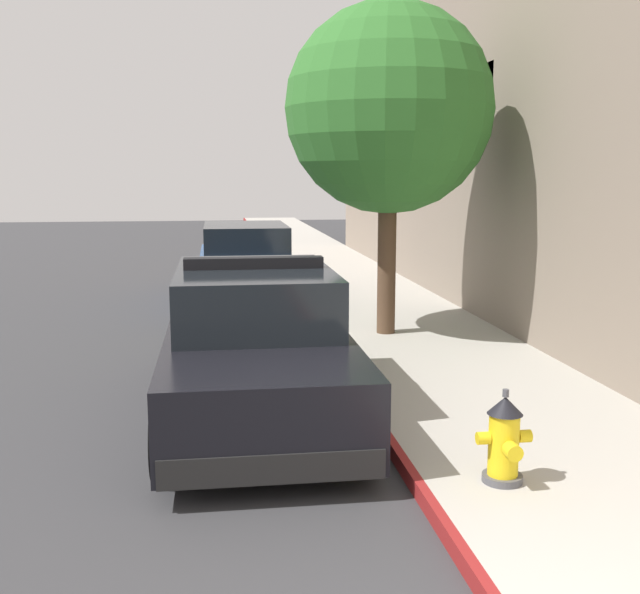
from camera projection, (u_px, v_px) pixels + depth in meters
name	position (u px, v px, depth m)	size (l,w,h in m)	color
ground_plane	(35.00, 339.00, 12.09)	(33.20, 60.00, 0.20)	#353538
sidewalk_pavement	(392.00, 319.00, 12.88)	(2.82, 60.00, 0.14)	#ADA89E
curb_painted_edge	(310.00, 321.00, 12.69)	(0.08, 60.00, 0.14)	maroon
police_cruiser	(255.00, 344.00, 7.97)	(1.94, 4.84, 1.68)	black
parked_car_silver_ahead	(246.00, 265.00, 14.98)	(1.94, 4.84, 1.56)	navy
fire_hydrant	(504.00, 440.00, 5.81)	(0.44, 0.40, 0.76)	#4C4C51
street_tree	(389.00, 110.00, 10.89)	(3.09, 3.09, 4.92)	brown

